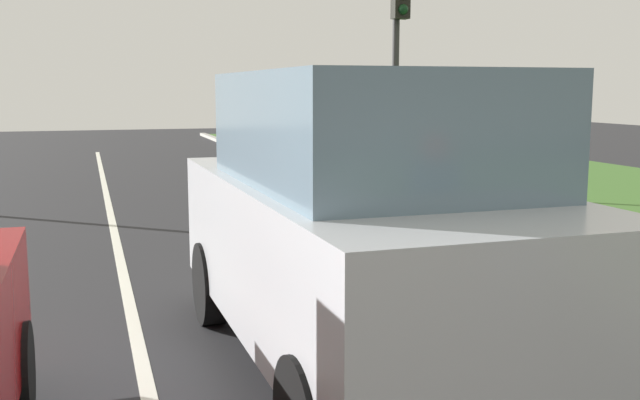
% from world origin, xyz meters
% --- Properties ---
extents(ground_plane, '(60.00, 60.00, 0.00)m').
position_xyz_m(ground_plane, '(0.00, 14.00, 0.00)').
color(ground_plane, '#262628').
extents(lane_line_center, '(0.12, 32.00, 0.01)m').
position_xyz_m(lane_line_center, '(-0.70, 14.00, 0.00)').
color(lane_line_center, silver).
rests_on(lane_line_center, ground).
extents(lane_line_right_edge, '(0.12, 32.00, 0.01)m').
position_xyz_m(lane_line_right_edge, '(3.60, 14.00, 0.00)').
color(lane_line_right_edge, silver).
rests_on(lane_line_right_edge, ground).
extents(curb_right, '(0.24, 48.00, 0.12)m').
position_xyz_m(curb_right, '(4.10, 14.00, 0.06)').
color(curb_right, '#9E9B93').
rests_on(curb_right, ground).
extents(car_suv_ahead, '(2.03, 4.53, 2.28)m').
position_xyz_m(car_suv_ahead, '(0.89, 8.71, 1.17)').
color(car_suv_ahead, '#B7BABF').
rests_on(car_suv_ahead, ground).
extents(traffic_light_near_right, '(0.32, 0.50, 4.71)m').
position_xyz_m(traffic_light_near_right, '(4.90, 17.34, 3.15)').
color(traffic_light_near_right, '#2D2D2D').
rests_on(traffic_light_near_right, ground).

